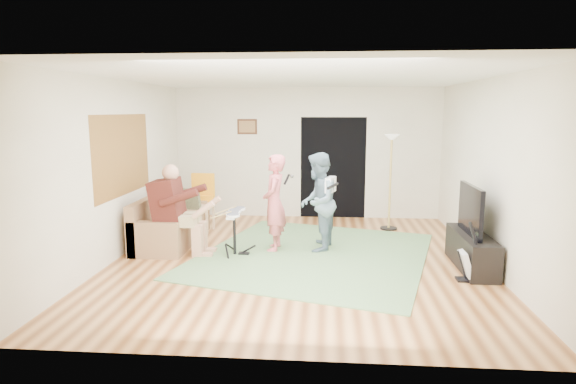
% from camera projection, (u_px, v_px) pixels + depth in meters
% --- Properties ---
extents(floor, '(6.00, 6.00, 0.00)m').
position_uv_depth(floor, '(298.00, 259.00, 7.31)').
color(floor, brown).
rests_on(floor, ground).
extents(walls, '(5.50, 6.00, 2.70)m').
position_uv_depth(walls, '(298.00, 171.00, 7.08)').
color(walls, beige).
rests_on(walls, floor).
extents(ceiling, '(6.00, 6.00, 0.00)m').
position_uv_depth(ceiling, '(299.00, 77.00, 6.86)').
color(ceiling, white).
rests_on(ceiling, walls).
extents(window_blinds, '(0.00, 2.05, 2.05)m').
position_uv_depth(window_blinds, '(123.00, 155.00, 7.46)').
color(window_blinds, olive).
rests_on(window_blinds, walls).
extents(doorway, '(2.10, 0.00, 2.10)m').
position_uv_depth(doorway, '(333.00, 168.00, 10.03)').
color(doorway, black).
rests_on(doorway, walls).
extents(picture_frame, '(0.42, 0.03, 0.32)m').
position_uv_depth(picture_frame, '(247.00, 127.00, 10.03)').
color(picture_frame, '#3F2314').
rests_on(picture_frame, walls).
extents(area_rug, '(4.19, 4.45, 0.02)m').
position_uv_depth(area_rug, '(314.00, 254.00, 7.53)').
color(area_rug, '#57814E').
rests_on(area_rug, floor).
extents(sofa, '(0.82, 1.98, 0.80)m').
position_uv_depth(sofa, '(168.00, 227.00, 8.23)').
color(sofa, '#906A48').
rests_on(sofa, floor).
extents(drummer, '(0.92, 0.52, 1.42)m').
position_uv_depth(drummer, '(180.00, 219.00, 7.51)').
color(drummer, '#491A14').
rests_on(drummer, sofa).
extents(drum_kit, '(0.39, 0.70, 0.72)m').
position_uv_depth(drum_kit, '(235.00, 235.00, 7.48)').
color(drum_kit, black).
rests_on(drum_kit, floor).
extents(singer, '(0.38, 0.57, 1.55)m').
position_uv_depth(singer, '(274.00, 203.00, 7.68)').
color(singer, '#D55C64').
rests_on(singer, floor).
extents(microphone, '(0.06, 0.06, 0.24)m').
position_uv_depth(microphone, '(287.00, 179.00, 7.60)').
color(microphone, black).
rests_on(microphone, singer).
extents(guitarist, '(0.70, 0.84, 1.58)m').
position_uv_depth(guitarist, '(318.00, 202.00, 7.68)').
color(guitarist, slate).
rests_on(guitarist, floor).
extents(guitar_held, '(0.29, 0.61, 0.26)m').
position_uv_depth(guitar_held, '(331.00, 185.00, 7.61)').
color(guitar_held, white).
rests_on(guitar_held, guitarist).
extents(guitar_spare, '(0.29, 0.26, 0.80)m').
position_uv_depth(guitar_spare, '(466.00, 264.00, 6.35)').
color(guitar_spare, black).
rests_on(guitar_spare, floor).
extents(torchiere_lamp, '(0.32, 0.32, 1.80)m').
position_uv_depth(torchiere_lamp, '(391.00, 165.00, 8.97)').
color(torchiere_lamp, black).
rests_on(torchiere_lamp, floor).
extents(dining_chair, '(0.49, 0.51, 1.07)m').
position_uv_depth(dining_chair, '(201.00, 211.00, 8.99)').
color(dining_chair, '#CFB186').
rests_on(dining_chair, floor).
extents(tv_cabinet, '(0.40, 1.40, 0.50)m').
position_uv_depth(tv_cabinet, '(472.00, 251.00, 6.87)').
color(tv_cabinet, black).
rests_on(tv_cabinet, floor).
extents(television, '(0.06, 1.00, 0.70)m').
position_uv_depth(television, '(471.00, 210.00, 6.77)').
color(television, black).
rests_on(television, tv_cabinet).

